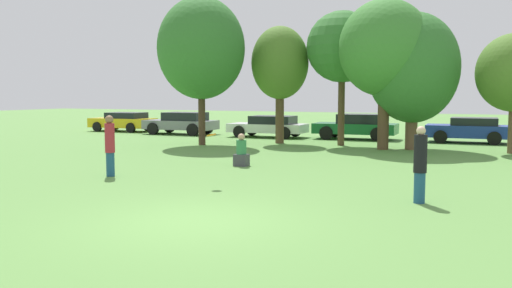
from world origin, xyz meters
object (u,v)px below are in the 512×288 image
(tree_4, at_px, (413,68))
(parked_car_blue, at_px, (469,129))
(person_catcher, at_px, (420,164))
(parked_car_white, at_px, (269,126))
(parked_car_grey, at_px, (182,123))
(bystander_sitting, at_px, (241,153))
(tree_1, at_px, (280,64))
(tree_3, at_px, (385,49))
(person_thrower, at_px, (110,145))
(parked_car_green, at_px, (357,126))
(parked_car_yellow, at_px, (123,121))
(frisbee, at_px, (211,135))
(tree_2, at_px, (342,47))
(tree_0, at_px, (201,48))

(tree_4, relative_size, parked_car_blue, 1.49)
(person_catcher, xyz_separation_m, parked_car_white, (-10.03, 15.46, -0.23))
(parked_car_blue, bearing_deg, parked_car_grey, 1.36)
(bystander_sitting, bearing_deg, tree_1, 102.97)
(person_catcher, height_order, parked_car_white, person_catcher)
(tree_3, distance_m, parked_car_blue, 6.92)
(parked_car_grey, relative_size, parked_car_white, 1.00)
(person_thrower, relative_size, parked_car_green, 0.41)
(parked_car_yellow, bearing_deg, frisbee, 131.75)
(bystander_sitting, xyz_separation_m, parked_car_yellow, (-14.18, 12.11, 0.20))
(tree_2, distance_m, parked_car_blue, 7.65)
(tree_3, xyz_separation_m, parked_car_green, (-2.28, 4.79, -3.60))
(parked_car_yellow, distance_m, parked_car_grey, 4.86)
(person_catcher, xyz_separation_m, tree_4, (-1.87, 11.81, 2.62))
(bystander_sitting, bearing_deg, tree_4, 60.92)
(bystander_sitting, bearing_deg, parked_car_yellow, 139.49)
(tree_2, height_order, tree_4, tree_2)
(frisbee, xyz_separation_m, tree_0, (-5.92, 9.88, 3.17))
(parked_car_grey, bearing_deg, bystander_sitting, 127.62)
(parked_car_blue, bearing_deg, person_thrower, 58.68)
(parked_car_white, xyz_separation_m, parked_car_green, (4.76, 0.66, 0.07))
(bystander_sitting, relative_size, parked_car_blue, 0.28)
(tree_2, distance_m, parked_car_green, 5.32)
(person_thrower, height_order, tree_0, tree_0)
(frisbee, distance_m, tree_4, 12.35)
(bystander_sitting, xyz_separation_m, parked_car_grey, (-9.37, 11.41, 0.25))
(person_catcher, bearing_deg, tree_4, -78.52)
(tree_3, xyz_separation_m, tree_4, (1.11, 0.48, -0.83))
(tree_1, xyz_separation_m, parked_car_grey, (-7.46, 3.09, -3.14))
(bystander_sitting, height_order, tree_0, tree_0)
(frisbee, height_order, parked_car_green, frisbee)
(parked_car_blue, bearing_deg, parked_car_white, 2.62)
(person_thrower, distance_m, parked_car_grey, 16.49)
(person_thrower, distance_m, tree_3, 12.83)
(parked_car_grey, bearing_deg, tree_4, 163.67)
(parked_car_grey, bearing_deg, person_catcher, 133.65)
(parked_car_green, xyz_separation_m, parked_car_blue, (5.51, 0.13, -0.05))
(tree_1, xyz_separation_m, tree_3, (5.16, -0.96, 0.47))
(tree_2, distance_m, parked_car_grey, 11.54)
(tree_1, xyz_separation_m, parked_car_green, (2.88, 3.84, -3.13))
(bystander_sitting, bearing_deg, tree_3, 66.19)
(parked_car_blue, bearing_deg, person_catcher, 87.37)
(person_thrower, xyz_separation_m, parked_car_blue, (8.99, 15.87, -0.27))
(tree_4, bearing_deg, person_catcher, -81.00)
(frisbee, height_order, bystander_sitting, frisbee)
(frisbee, height_order, parked_car_yellow, frisbee)
(tree_2, bearing_deg, parked_car_blue, 35.54)
(tree_0, xyz_separation_m, parked_car_grey, (-4.42, 5.36, -3.80))
(frisbee, xyz_separation_m, parked_car_blue, (5.51, 16.11, -0.67))
(person_thrower, height_order, parked_car_white, person_thrower)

